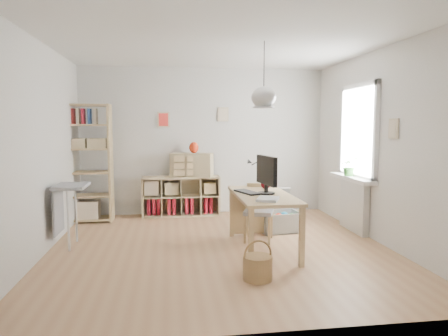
{
  "coord_description": "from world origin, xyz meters",
  "views": [
    {
      "loc": [
        -0.66,
        -5.18,
        1.63
      ],
      "look_at": [
        0.1,
        0.3,
        1.05
      ],
      "focal_mm": 32.0,
      "sensor_mm": 36.0,
      "label": 1
    }
  ],
  "objects": [
    {
      "name": "ground",
      "position": [
        0.0,
        0.0,
        0.0
      ],
      "size": [
        4.5,
        4.5,
        0.0
      ],
      "primitive_type": "plane",
      "color": "#AB8055",
      "rests_on": "ground"
    },
    {
      "name": "room_shell",
      "position": [
        0.55,
        -0.15,
        2.0
      ],
      "size": [
        4.5,
        4.5,
        4.5
      ],
      "color": "white",
      "rests_on": "ground"
    },
    {
      "name": "window_unit",
      "position": [
        2.23,
        0.6,
        1.55
      ],
      "size": [
        0.07,
        1.16,
        1.46
      ],
      "color": "white",
      "rests_on": "ground"
    },
    {
      "name": "radiator",
      "position": [
        2.19,
        0.6,
        0.4
      ],
      "size": [
        0.1,
        0.8,
        0.8
      ],
      "primitive_type": "cube",
      "color": "silver",
      "rests_on": "ground"
    },
    {
      "name": "windowsill",
      "position": [
        2.14,
        0.6,
        0.83
      ],
      "size": [
        0.22,
        1.2,
        0.06
      ],
      "primitive_type": "cube",
      "color": "white",
      "rests_on": "radiator"
    },
    {
      "name": "desk",
      "position": [
        0.55,
        -0.15,
        0.66
      ],
      "size": [
        0.7,
        1.5,
        0.75
      ],
      "color": "tan",
      "rests_on": "ground"
    },
    {
      "name": "cube_shelf",
      "position": [
        -0.47,
        2.08,
        0.3
      ],
      "size": [
        1.4,
        0.38,
        0.72
      ],
      "color": "tan",
      "rests_on": "ground"
    },
    {
      "name": "tall_bookshelf",
      "position": [
        -2.04,
        1.8,
        1.09
      ],
      "size": [
        0.8,
        0.38,
        2.0
      ],
      "color": "tan",
      "rests_on": "ground"
    },
    {
      "name": "side_table",
      "position": [
        -2.04,
        0.35,
        0.67
      ],
      "size": [
        0.4,
        0.55,
        0.85
      ],
      "color": "gray",
      "rests_on": "ground"
    },
    {
      "name": "chair",
      "position": [
        0.61,
        0.31,
        0.46
      ],
      "size": [
        0.5,
        0.5,
        0.8
      ],
      "rotation": [
        0.0,
        0.0,
        -0.35
      ],
      "color": "gray",
      "rests_on": "ground"
    },
    {
      "name": "wicker_basket",
      "position": [
        0.26,
        -1.16,
        0.14
      ],
      "size": [
        0.32,
        0.31,
        0.43
      ],
      "rotation": [
        0.0,
        0.0,
        0.15
      ],
      "color": "#946A43",
      "rests_on": "ground"
    },
    {
      "name": "storage_chest",
      "position": [
        1.03,
        0.78,
        0.21
      ],
      "size": [
        0.66,
        0.73,
        0.64
      ],
      "rotation": [
        0.0,
        0.0,
        0.1
      ],
      "color": "silver",
      "rests_on": "ground"
    },
    {
      "name": "monitor",
      "position": [
        0.59,
        -0.16,
        1.03
      ],
      "size": [
        0.23,
        0.57,
        0.5
      ],
      "rotation": [
        0.0,
        0.0,
        0.15
      ],
      "color": "black",
      "rests_on": "desk"
    },
    {
      "name": "keyboard",
      "position": [
        0.36,
        -0.05,
        0.76
      ],
      "size": [
        0.31,
        0.48,
        0.02
      ],
      "primitive_type": "cube",
      "rotation": [
        0.0,
        0.0,
        0.36
      ],
      "color": "black",
      "rests_on": "desk"
    },
    {
      "name": "task_lamp",
      "position": [
        0.61,
        0.39,
        1.03
      ],
      "size": [
        0.39,
        0.14,
        0.41
      ],
      "color": "black",
      "rests_on": "desk"
    },
    {
      "name": "yarn_ball",
      "position": [
        0.69,
        0.25,
        0.82
      ],
      "size": [
        0.14,
        0.14,
        0.14
      ],
      "primitive_type": "sphere",
      "color": "#4F0A14",
      "rests_on": "desk"
    },
    {
      "name": "paper_tray",
      "position": [
        0.5,
        -0.6,
        0.77
      ],
      "size": [
        0.34,
        0.37,
        0.03
      ],
      "primitive_type": "cube",
      "rotation": [
        0.0,
        0.0,
        -0.4
      ],
      "color": "white",
      "rests_on": "desk"
    },
    {
      "name": "drawer_chest",
      "position": [
        -0.25,
        2.04,
        0.93
      ],
      "size": [
        0.8,
        0.53,
        0.42
      ],
      "primitive_type": "cube",
      "rotation": [
        0.0,
        0.0,
        -0.28
      ],
      "color": "tan",
      "rests_on": "cube_shelf"
    },
    {
      "name": "red_vase",
      "position": [
        -0.21,
        2.04,
        1.24
      ],
      "size": [
        0.17,
        0.17,
        0.2
      ],
      "primitive_type": "ellipsoid",
      "color": "#AB260E",
      "rests_on": "drawer_chest"
    },
    {
      "name": "potted_plant",
      "position": [
        2.12,
        0.65,
        1.01
      ],
      "size": [
        0.33,
        0.31,
        0.3
      ],
      "primitive_type": "imported",
      "rotation": [
        0.0,
        0.0,
        -0.32
      ],
      "color": "#2A6224",
      "rests_on": "windowsill"
    }
  ]
}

